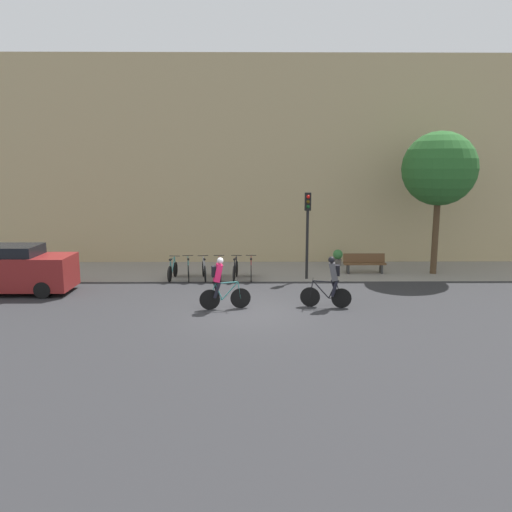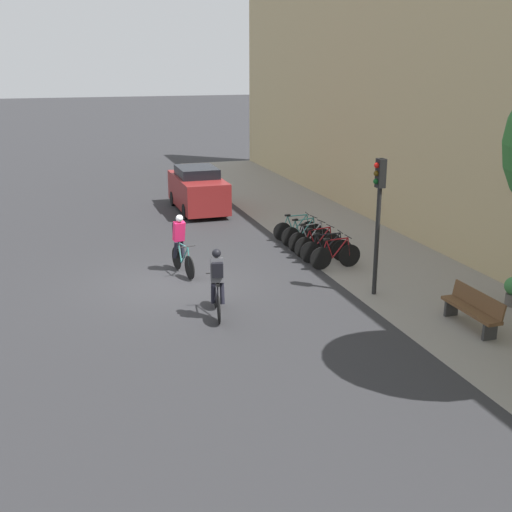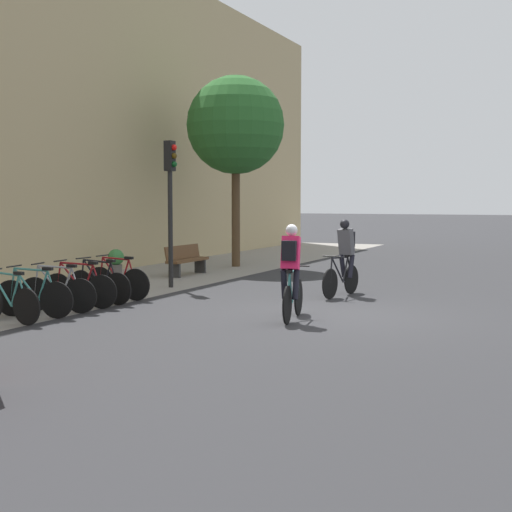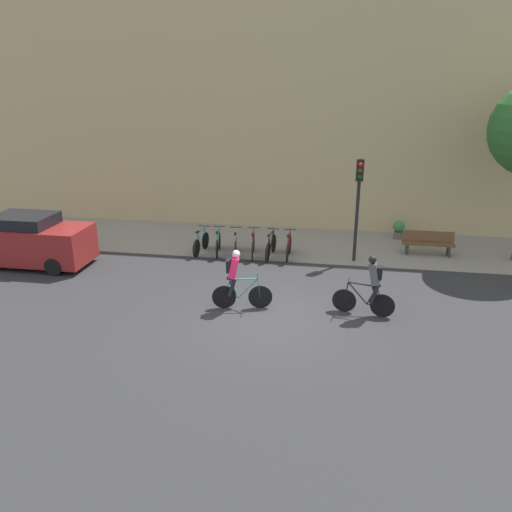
# 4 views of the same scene
# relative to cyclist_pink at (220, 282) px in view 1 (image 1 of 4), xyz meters

# --- Properties ---
(ground) EXTENTS (200.00, 200.00, 0.00)m
(ground) POSITION_rel_cyclist_pink_xyz_m (1.01, -0.38, -0.95)
(ground) COLOR #2B2B2D
(kerb_strip) EXTENTS (44.00, 4.50, 0.01)m
(kerb_strip) POSITION_rel_cyclist_pink_xyz_m (1.01, 6.37, -0.94)
(kerb_strip) COLOR gray
(kerb_strip) RESTS_ON ground
(building_facade) EXTENTS (44.00, 0.60, 10.18)m
(building_facade) POSITION_rel_cyclist_pink_xyz_m (1.01, 8.92, 4.14)
(building_facade) COLOR tan
(building_facade) RESTS_ON ground
(cyclist_pink) EXTENTS (1.74, 0.54, 1.79)m
(cyclist_pink) POSITION_rel_cyclist_pink_xyz_m (0.00, 0.00, 0.00)
(cyclist_pink) COLOR black
(cyclist_pink) RESTS_ON ground
(cyclist_grey) EXTENTS (1.74, 0.53, 1.78)m
(cyclist_grey) POSITION_rel_cyclist_pink_xyz_m (3.79, 0.17, -0.00)
(cyclist_grey) COLOR black
(cyclist_grey) RESTS_ON ground
(parked_bike_0) EXTENTS (0.46, 1.64, 0.97)m
(parked_bike_0) POSITION_rel_cyclist_pink_xyz_m (-2.34, 4.60, -0.55)
(parked_bike_0) COLOR black
(parked_bike_0) RESTS_ON ground
(parked_bike_1) EXTENTS (0.46, 1.67, 0.99)m
(parked_bike_1) POSITION_rel_cyclist_pink_xyz_m (-1.66, 4.60, -0.53)
(parked_bike_1) COLOR black
(parked_bike_1) RESTS_ON ground
(parked_bike_2) EXTENTS (0.47, 1.68, 0.98)m
(parked_bike_2) POSITION_rel_cyclist_pink_xyz_m (-0.98, 4.60, -0.54)
(parked_bike_2) COLOR black
(parked_bike_2) RESTS_ON ground
(parked_bike_3) EXTENTS (0.46, 1.73, 0.99)m
(parked_bike_3) POSITION_rel_cyclist_pink_xyz_m (-0.31, 4.60, -0.53)
(parked_bike_3) COLOR black
(parked_bike_3) RESTS_ON ground
(parked_bike_4) EXTENTS (0.46, 1.74, 0.98)m
(parked_bike_4) POSITION_rel_cyclist_pink_xyz_m (0.37, 4.60, -0.53)
(parked_bike_4) COLOR black
(parked_bike_4) RESTS_ON ground
(parked_bike_5) EXTENTS (0.46, 1.68, 0.99)m
(parked_bike_5) POSITION_rel_cyclist_pink_xyz_m (1.05, 4.60, -0.53)
(parked_bike_5) COLOR black
(parked_bike_5) RESTS_ON ground
(traffic_light_pole) EXTENTS (0.26, 0.30, 3.72)m
(traffic_light_pole) POSITION_rel_cyclist_pink_xyz_m (3.46, 4.67, 1.63)
(traffic_light_pole) COLOR black
(traffic_light_pole) RESTS_ON ground
(bench) EXTENTS (1.90, 0.44, 0.89)m
(bench) POSITION_rel_cyclist_pink_xyz_m (6.22, 5.84, -0.47)
(bench) COLOR brown
(bench) RESTS_ON ground
(parked_car) EXTENTS (4.30, 1.84, 1.85)m
(parked_car) POSITION_rel_cyclist_pink_xyz_m (-8.00, 2.33, -0.05)
(parked_car) COLOR maroon
(parked_car) RESTS_ON ground
(street_tree_0) EXTENTS (3.25, 3.25, 6.35)m
(street_tree_0) POSITION_rel_cyclist_pink_xyz_m (9.34, 5.72, 3.75)
(street_tree_0) COLOR #4C3823
(street_tree_0) RESTS_ON ground
(potted_plant) EXTENTS (0.48, 0.48, 0.78)m
(potted_plant) POSITION_rel_cyclist_pink_xyz_m (5.33, 7.72, -0.51)
(potted_plant) COLOR #56514C
(potted_plant) RESTS_ON ground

